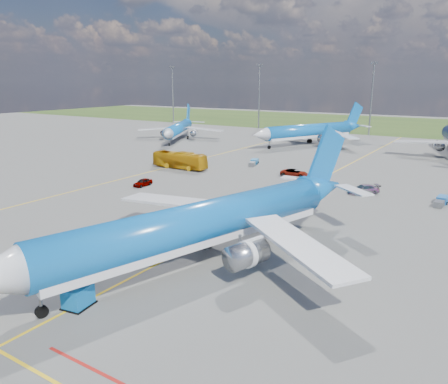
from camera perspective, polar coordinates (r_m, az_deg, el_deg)
The scene contains 14 objects.
ground at distance 45.52m, azimuth -5.44°, elevation -7.68°, with size 400.00×400.00×0.00m, color #525250.
grass_strip at distance 185.75m, azimuth 24.52°, elevation 7.83°, with size 400.00×80.00×0.01m, color #2D4719.
taxiway_lines at distance 68.30m, azimuth 9.07°, elevation -0.25°, with size 60.25×160.00×0.02m.
floodlight_masts at distance 144.09m, azimuth 26.60°, elevation 11.11°, with size 202.20×0.50×22.70m.
bg_jet_nw at distance 130.34m, azimuth -5.93°, elevation 6.78°, with size 27.55×36.16×9.47m, color #0D62B9, non-canonical shape.
bg_jet_nnw at distance 121.93m, azimuth 10.98°, elevation 6.08°, with size 31.26×41.03×10.75m, color #0D62B9, non-canonical shape.
main_airliner at distance 42.38m, azimuth -3.16°, elevation -9.36°, with size 33.86×44.44×11.64m, color #0D62B9, non-canonical shape.
uld_container at distance 36.52m, azimuth -18.52°, elevation -12.79°, with size 1.65×2.06×1.65m, color #0C63B0.
apron_bus at distance 87.42m, azimuth -5.81°, elevation 4.16°, with size 2.77×11.86×3.30m, color #C58A0B.
service_car_a at distance 73.63m, azimuth -10.56°, elevation 1.24°, with size 1.48×3.68×1.25m, color #999999.
service_car_b at distance 80.41m, azimuth 9.18°, elevation 2.46°, with size 2.34×5.07×1.41m, color #999999.
service_car_c at distance 70.83m, azimuth 17.76°, elevation 0.34°, with size 1.99×4.89×1.42m, color #999999.
baggage_tug_w at distance 68.91m, azimuth 26.52°, elevation -1.07°, with size 1.54×4.72×1.04m.
baggage_tug_c at distance 91.24m, azimuth 3.90°, elevation 3.88°, with size 2.45×4.70×1.02m.
Camera 1 is at (26.19, -33.11, 17.04)m, focal length 35.00 mm.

